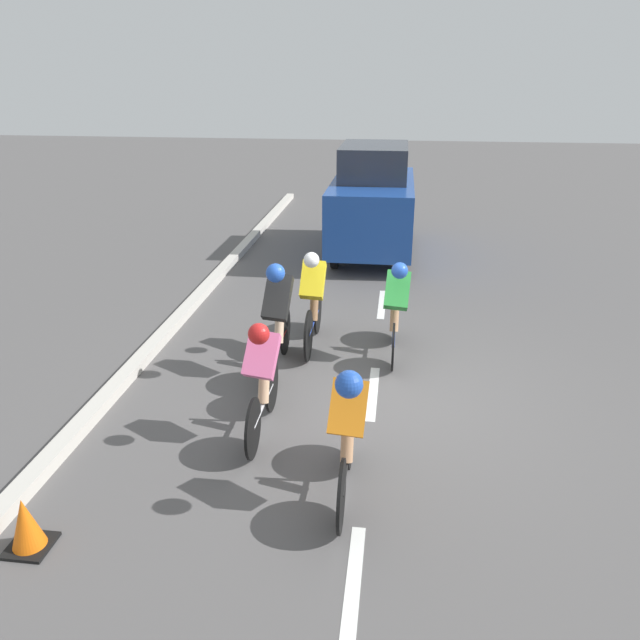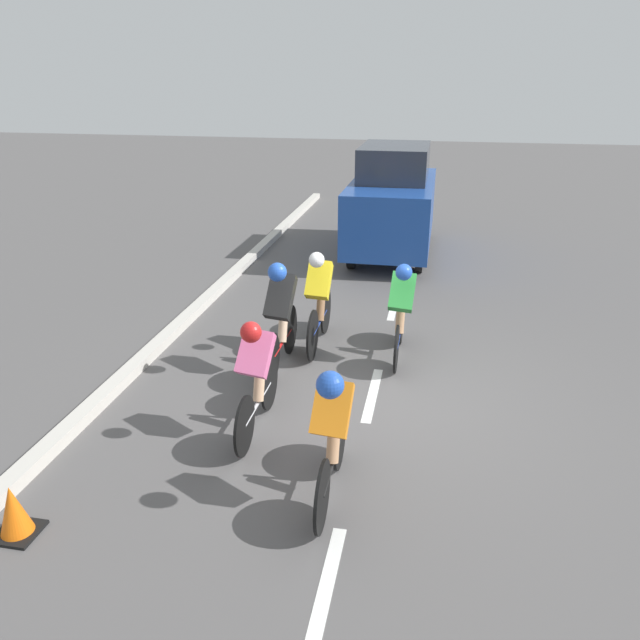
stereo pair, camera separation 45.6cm
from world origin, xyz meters
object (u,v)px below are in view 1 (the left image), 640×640
at_px(cyclist_green, 396,306).
at_px(cyclist_pink, 262,374).
at_px(cyclist_orange, 348,428).
at_px(traffic_cone, 26,525).
at_px(cyclist_yellow, 313,297).
at_px(support_car, 373,201).
at_px(cyclist_black, 278,313).

distance_m(cyclist_green, cyclist_pink, 2.62).
distance_m(cyclist_orange, traffic_cone, 2.83).
height_order(cyclist_green, cyclist_pink, cyclist_green).
bearing_deg(cyclist_green, cyclist_yellow, -8.66).
height_order(cyclist_pink, support_car, support_car).
relative_size(cyclist_black, traffic_cone, 3.48).
distance_m(cyclist_black, support_car, 6.09).
height_order(cyclist_pink, cyclist_black, cyclist_black).
relative_size(cyclist_green, support_car, 0.41).
xyz_separation_m(cyclist_yellow, support_car, (-0.58, -5.18, 0.37)).
xyz_separation_m(cyclist_yellow, cyclist_black, (0.35, 0.84, 0.06)).
relative_size(cyclist_yellow, cyclist_green, 1.07).
relative_size(cyclist_yellow, traffic_cone, 3.49).
xyz_separation_m(cyclist_green, cyclist_black, (1.52, 0.66, 0.07)).
height_order(cyclist_black, support_car, support_car).
distance_m(cyclist_yellow, cyclist_pink, 2.41).
distance_m(cyclist_green, cyclist_orange, 3.25).
xyz_separation_m(cyclist_yellow, cyclist_orange, (-0.79, 3.40, 0.01)).
bearing_deg(cyclist_pink, cyclist_orange, 134.91).
relative_size(cyclist_black, cyclist_orange, 1.06).
bearing_deg(cyclist_pink, cyclist_yellow, -95.18).
distance_m(cyclist_yellow, cyclist_orange, 3.49).
bearing_deg(cyclist_yellow, cyclist_green, 171.34).
bearing_deg(cyclist_black, cyclist_orange, 113.78).
distance_m(cyclist_green, traffic_cone, 5.18).
height_order(cyclist_green, cyclist_orange, cyclist_orange).
height_order(cyclist_black, cyclist_orange, cyclist_black).
relative_size(cyclist_green, traffic_cone, 3.27).
bearing_deg(cyclist_yellow, cyclist_pink, 84.82).
relative_size(cyclist_yellow, cyclist_orange, 1.06).
height_order(cyclist_yellow, cyclist_orange, cyclist_yellow).
height_order(cyclist_orange, support_car, support_car).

